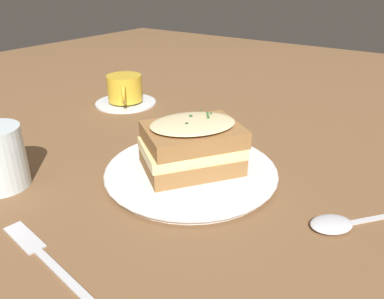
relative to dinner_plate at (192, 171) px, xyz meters
name	(u,v)px	position (x,y,z in m)	size (l,w,h in m)	color
ground_plane	(197,171)	(0.02, 0.00, -0.01)	(2.40, 2.40, 0.00)	brown
dinner_plate	(192,171)	(0.00, 0.00, 0.00)	(0.27, 0.27, 0.01)	white
sandwich	(193,145)	(0.00, 0.00, 0.04)	(0.18, 0.17, 0.08)	olive
teacup_with_saucer	(125,92)	(0.20, 0.34, 0.02)	(0.15, 0.15, 0.07)	white
fork	(37,250)	(-0.25, 0.05, -0.01)	(0.04, 0.18, 0.00)	silver
spoon	(338,223)	(0.00, -0.23, 0.00)	(0.14, 0.12, 0.01)	silver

